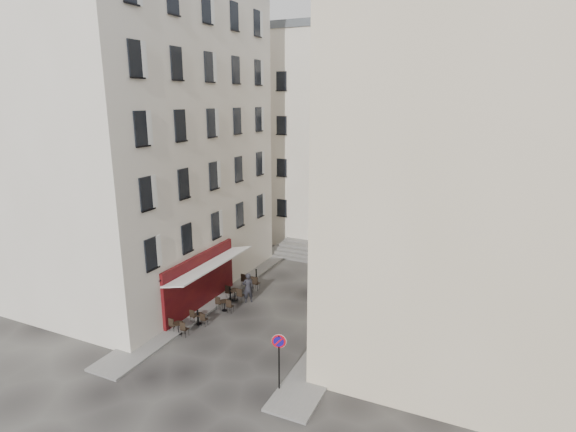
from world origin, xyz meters
The scene contains 18 objects.
ground centered at (0.00, 0.00, 0.00)m, with size 90.00×90.00×0.00m, color black.
sidewalk_left centered at (-4.50, 4.00, 0.06)m, with size 2.00×22.00×0.12m, color slate.
sidewalk_right centered at (4.50, 3.00, 0.06)m, with size 2.00×18.00×0.12m, color slate.
building_left centered at (-10.50, 3.00, 10.31)m, with size 12.20×16.20×20.60m.
building_right centered at (10.50, 3.50, 9.31)m, with size 12.20×14.20×18.60m.
building_back centered at (-1.00, 19.00, 9.31)m, with size 18.20×10.20×18.60m.
cafe_storefront centered at (-4.32, 1.00, 1.88)m, with size 1.74×7.30×3.50m.
stone_steps centered at (0.00, 12.57, 0.40)m, with size 9.00×3.15×0.80m.
bollard_near centered at (-3.25, -1.00, 0.53)m, with size 0.12×0.12×0.98m.
bollard_mid centered at (-3.25, 2.50, 0.53)m, with size 0.12×0.12×0.98m.
bollard_far centered at (-3.25, 6.00, 0.53)m, with size 0.12×0.12×0.98m.
no_parking_sign centered at (3.58, -4.45, 1.96)m, with size 0.61×0.21×2.76m.
bistro_table_a centered at (-3.60, -2.26, 0.44)m, with size 1.22×0.57×0.86m.
bistro_table_b centered at (-3.28, -0.85, 0.41)m, with size 1.13×0.53×0.79m.
bistro_table_c centered at (-2.83, 1.19, 0.43)m, with size 1.20×0.56×0.84m.
bistro_table_d centered at (-3.04, 2.74, 0.47)m, with size 1.31×0.62×0.92m.
bistro_table_e centered at (-3.04, 4.81, 0.49)m, with size 1.37×0.64×0.96m.
pedestrian centered at (-2.14, 2.89, 0.98)m, with size 0.72×0.47×1.96m, color #222228.
Camera 1 is at (11.17, -20.08, 12.56)m, focal length 28.00 mm.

